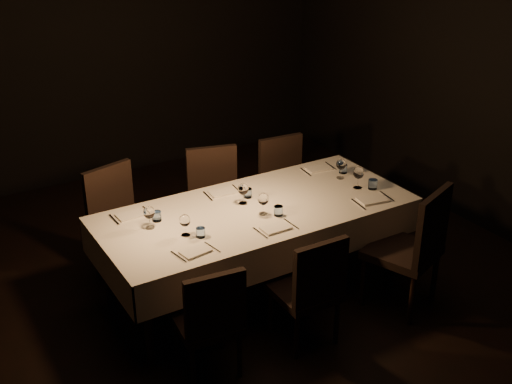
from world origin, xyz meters
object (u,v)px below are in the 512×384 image
chair_near_left (211,317)px  chair_far_right (286,182)px  chair_near_center (311,286)px  dining_table (256,216)px  chair_far_center (215,196)px  chair_near_right (414,244)px  chair_far_left (119,217)px

chair_near_left → chair_far_right: (1.60, 1.51, 0.04)m
chair_near_center → dining_table: bearing=-91.7°
chair_far_center → chair_near_center: bearing=-77.6°
dining_table → chair_near_right: size_ratio=2.41×
chair_near_left → chair_far_center: (0.86, 1.56, 0.05)m
chair_near_center → chair_far_right: bearing=-116.6°
chair_near_right → chair_far_left: (-1.77, 1.68, -0.04)m
chair_far_right → dining_table: bearing=-132.6°
chair_far_left → chair_far_center: size_ratio=1.01×
chair_near_left → chair_near_right: (1.73, -0.08, 0.08)m
chair_far_right → chair_near_center: bearing=-113.9°
dining_table → chair_near_left: chair_near_left is taller
chair_near_right → chair_far_right: chair_near_right is taller
chair_near_center → chair_far_center: bearing=-92.0°
chair_near_right → chair_far_right: bearing=-106.0°
chair_far_right → chair_near_right: bearing=-81.6°
chair_near_right → chair_far_left: size_ratio=1.08×
dining_table → chair_far_left: size_ratio=2.60×
dining_table → chair_near_right: 1.25m
dining_table → chair_far_center: bearing=86.6°
chair_near_center → chair_far_right: size_ratio=0.95×
chair_near_center → chair_near_right: bearing=179.7°
chair_near_left → chair_far_right: 2.20m
chair_near_left → chair_far_center: bearing=-112.3°
chair_near_left → chair_near_center: size_ratio=0.96×
dining_table → chair_far_left: chair_far_left is taller
dining_table → chair_near_right: (0.92, -0.84, -0.12)m
chair_near_center → chair_far_center: (0.09, 1.62, 0.03)m
dining_table → chair_near_left: 1.13m
dining_table → chair_far_right: 1.10m
chair_near_center → chair_far_left: (-0.82, 1.66, 0.03)m
chair_near_right → chair_far_center: chair_near_right is taller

